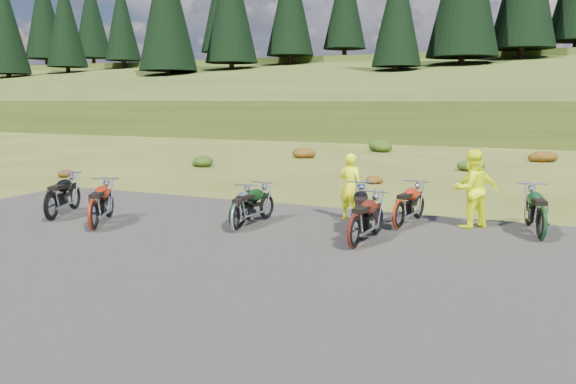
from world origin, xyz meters
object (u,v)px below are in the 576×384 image
at_px(motorcycle_7, 540,242).
at_px(person_middle, 350,188).
at_px(motorcycle_0, 52,222).
at_px(motorcycle_3, 236,233).

bearing_deg(motorcycle_7, person_middle, 73.37).
relative_size(motorcycle_0, motorcycle_7, 1.00).
bearing_deg(motorcycle_7, motorcycle_0, 92.78).
xyz_separation_m(motorcycle_0, motorcycle_7, (11.34, 2.74, 0.00)).
relative_size(motorcycle_0, motorcycle_3, 1.15).
height_order(motorcycle_3, motorcycle_7, motorcycle_7).
bearing_deg(motorcycle_3, person_middle, -54.04).
distance_m(motorcycle_0, motorcycle_3, 4.91).
bearing_deg(person_middle, motorcycle_3, 58.63).
relative_size(motorcycle_3, person_middle, 1.10).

